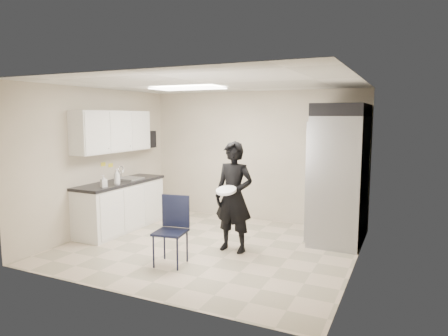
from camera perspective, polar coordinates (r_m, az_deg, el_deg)
The scene contains 21 objects.
floor at distance 6.61m, azimuth -2.16°, elevation -11.13°, with size 4.50×4.50×0.00m, color #C2AF98.
ceiling at distance 6.29m, azimuth -2.28°, elevation 11.97°, with size 4.50×4.50×0.00m, color silver.
back_wall at distance 8.13m, azimuth 4.28°, elevation 1.73°, with size 4.50×4.50×0.00m, color beige.
left_wall at distance 7.61m, azimuth -17.43°, elevation 1.03°, with size 4.00×4.00×0.00m, color beige.
right_wall at distance 5.65m, azimuth 18.47°, elevation -1.10°, with size 4.00×4.00×0.00m, color beige.
ceiling_panel at distance 6.92m, azimuth -5.21°, elevation 11.27°, with size 1.20×0.60×0.02m, color white.
lower_counter at distance 7.71m, azimuth -14.52°, elevation -5.36°, with size 0.60×1.90×0.86m, color silver.
countertop at distance 7.62m, azimuth -14.63°, elevation -2.01°, with size 0.64×1.95×0.05m, color black.
sink at distance 7.80m, azimuth -13.34°, elevation -1.87°, with size 0.42×0.40×0.14m, color gray.
faucet at distance 7.90m, azimuth -14.51°, elevation -0.69°, with size 0.02×0.02×0.24m, color silver.
upper_cabinets at distance 7.61m, azimuth -15.59°, elevation 5.06°, with size 0.35×1.80×0.75m, color silver.
towel_dispenser at distance 8.56m, azimuth -10.84°, elevation 4.05°, with size 0.22×0.30×0.35m, color black.
notice_sticker_left at distance 7.69m, azimuth -16.87°, elevation 0.51°, with size 0.00×0.12×0.07m, color yellow.
notice_sticker_right at distance 7.84m, azimuth -15.89°, elevation 0.38°, with size 0.00×0.12×0.07m, color yellow.
commercial_fridge at distance 7.00m, azimuth 16.23°, elevation -1.52°, with size 0.80×1.35×2.10m, color gray.
fridge_compressor at distance 6.92m, azimuth 16.57°, elevation 7.93°, with size 0.80×1.35×0.20m, color black.
folding_chair at distance 5.75m, azimuth -7.67°, elevation -9.09°, with size 0.42×0.42×0.95m, color black.
man_tuxedo at distance 6.19m, azimuth 1.40°, elevation -4.15°, with size 0.63×0.42×1.72m, color black.
bucket_lid at distance 5.95m, azimuth 0.31°, elevation -3.22°, with size 0.31×0.31×0.04m, color white.
soap_bottle_a at distance 7.21m, azimuth -15.05°, elevation -1.20°, with size 0.11×0.11×0.29m, color silver.
soap_bottle_b at distance 7.03m, azimuth -16.81°, elevation -1.80°, with size 0.09×0.10×0.21m, color #A2A0AC.
Camera 1 is at (2.89, -5.56, 2.09)m, focal length 32.00 mm.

